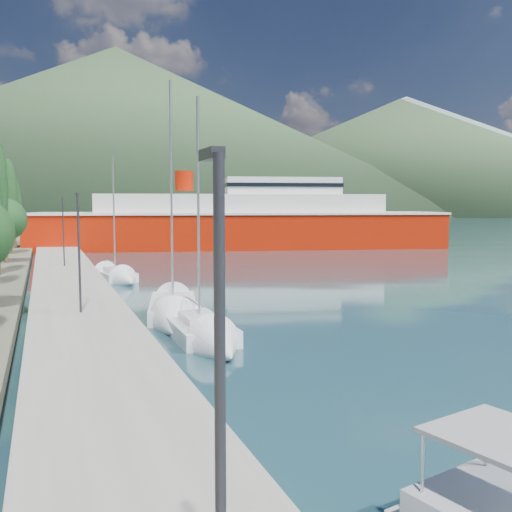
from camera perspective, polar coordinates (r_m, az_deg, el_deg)
name	(u,v)px	position (r m, az deg, el deg)	size (l,w,h in m)	color
ground	(93,232)	(135.05, -15.98, 2.37)	(1400.00, 1400.00, 0.00)	#1C3C47
quay	(71,290)	(40.94, -18.00, -3.29)	(5.00, 88.00, 0.80)	gray
hills_far	(183,140)	(654.44, -7.35, 11.44)	(1480.00, 900.00, 180.00)	slate
hills_near	(207,142)	(404.24, -4.89, 11.31)	(1010.00, 520.00, 115.00)	#30492D
lamp_posts	(79,249)	(29.52, -17.24, 0.72)	(0.15, 47.85, 6.06)	#2D2D33
sailboat_near	(209,339)	(25.61, -4.73, -8.25)	(2.54, 8.46, 12.15)	silver
sailboat_mid	(173,317)	(30.68, -8.32, -6.01)	(4.61, 10.05, 14.00)	silver
sailboat_far	(121,278)	(47.13, -13.38, -2.19)	(3.66, 7.84, 11.08)	silver
ferry	(242,223)	(81.67, -1.39, 3.27)	(59.00, 24.83, 11.47)	#A81704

